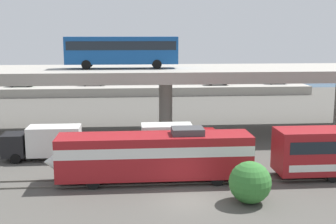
{
  "coord_description": "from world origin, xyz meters",
  "views": [
    {
      "loc": [
        -3.7,
        -28.0,
        11.25
      ],
      "look_at": [
        0.08,
        17.79,
        2.9
      ],
      "focal_mm": 46.68,
      "sensor_mm": 36.0,
      "label": 1
    }
  ],
  "objects_px": {
    "service_truck_east": "(45,142)",
    "parked_car_0": "(93,81)",
    "parked_car_2": "(276,80)",
    "parked_car_4": "(217,81)",
    "parked_car_1": "(268,78)",
    "parked_car_6": "(116,80)",
    "service_truck_west": "(176,139)",
    "parked_car_5": "(145,80)",
    "train_locomotive": "(145,154)",
    "parked_car_3": "(21,82)",
    "parked_car_7": "(201,79)",
    "transit_bus_on_overpass": "(122,49)"
  },
  "relations": [
    {
      "from": "train_locomotive",
      "to": "parked_car_1",
      "type": "distance_m",
      "value": 58.75
    },
    {
      "from": "parked_car_2",
      "to": "parked_car_5",
      "type": "bearing_deg",
      "value": -4.13
    },
    {
      "from": "parked_car_1",
      "to": "parked_car_5",
      "type": "xyz_separation_m",
      "value": [
        -24.55,
        -1.22,
        0.0
      ]
    },
    {
      "from": "service_truck_east",
      "to": "parked_car_0",
      "type": "relative_size",
      "value": 1.47
    },
    {
      "from": "parked_car_5",
      "to": "parked_car_4",
      "type": "bearing_deg",
      "value": 168.07
    },
    {
      "from": "parked_car_2",
      "to": "parked_car_4",
      "type": "distance_m",
      "value": 11.85
    },
    {
      "from": "service_truck_east",
      "to": "parked_car_6",
      "type": "height_order",
      "value": "parked_car_6"
    },
    {
      "from": "parked_car_7",
      "to": "parked_car_4",
      "type": "bearing_deg",
      "value": 124.36
    },
    {
      "from": "train_locomotive",
      "to": "parked_car_4",
      "type": "bearing_deg",
      "value": -107.13
    },
    {
      "from": "parked_car_4",
      "to": "parked_car_6",
      "type": "bearing_deg",
      "value": 167.79
    },
    {
      "from": "parked_car_6",
      "to": "parked_car_5",
      "type": "bearing_deg",
      "value": 167.11
    },
    {
      "from": "parked_car_7",
      "to": "train_locomotive",
      "type": "bearing_deg",
      "value": 76.56
    },
    {
      "from": "parked_car_2",
      "to": "transit_bus_on_overpass",
      "type": "bearing_deg",
      "value": 49.74
    },
    {
      "from": "parked_car_5",
      "to": "service_truck_east",
      "type": "bearing_deg",
      "value": 77.0
    },
    {
      "from": "parked_car_1",
      "to": "parked_car_6",
      "type": "relative_size",
      "value": 0.96
    },
    {
      "from": "transit_bus_on_overpass",
      "to": "parked_car_1",
      "type": "relative_size",
      "value": 2.72
    },
    {
      "from": "parked_car_4",
      "to": "parked_car_5",
      "type": "height_order",
      "value": "same"
    },
    {
      "from": "service_truck_east",
      "to": "parked_car_7",
      "type": "distance_m",
      "value": 50.24
    },
    {
      "from": "service_truck_west",
      "to": "parked_car_1",
      "type": "bearing_deg",
      "value": 63.4
    },
    {
      "from": "parked_car_7",
      "to": "parked_car_0",
      "type": "bearing_deg",
      "value": 6.9
    },
    {
      "from": "service_truck_east",
      "to": "parked_car_5",
      "type": "distance_m",
      "value": 45.88
    },
    {
      "from": "transit_bus_on_overpass",
      "to": "service_truck_west",
      "type": "xyz_separation_m",
      "value": [
        5.01,
        -8.96,
        -7.87
      ]
    },
    {
      "from": "parked_car_6",
      "to": "parked_car_4",
      "type": "bearing_deg",
      "value": 167.79
    },
    {
      "from": "parked_car_3",
      "to": "parked_car_7",
      "type": "relative_size",
      "value": 1.09
    },
    {
      "from": "train_locomotive",
      "to": "parked_car_0",
      "type": "height_order",
      "value": "train_locomotive"
    },
    {
      "from": "parked_car_5",
      "to": "parked_car_7",
      "type": "height_order",
      "value": "same"
    },
    {
      "from": "parked_car_4",
      "to": "service_truck_west",
      "type": "bearing_deg",
      "value": -105.89
    },
    {
      "from": "parked_car_0",
      "to": "parked_car_6",
      "type": "relative_size",
      "value": 1.01
    },
    {
      "from": "transit_bus_on_overpass",
      "to": "parked_car_6",
      "type": "height_order",
      "value": "transit_bus_on_overpass"
    },
    {
      "from": "service_truck_east",
      "to": "parked_car_5",
      "type": "bearing_deg",
      "value": -103.0
    },
    {
      "from": "service_truck_west",
      "to": "parked_car_6",
      "type": "bearing_deg",
      "value": 98.79
    },
    {
      "from": "parked_car_6",
      "to": "transit_bus_on_overpass",
      "type": "bearing_deg",
      "value": 93.24
    },
    {
      "from": "service_truck_east",
      "to": "parked_car_5",
      "type": "relative_size",
      "value": 1.57
    },
    {
      "from": "parked_car_5",
      "to": "parked_car_6",
      "type": "bearing_deg",
      "value": -12.89
    },
    {
      "from": "service_truck_east",
      "to": "parked_car_2",
      "type": "distance_m",
      "value": 55.73
    },
    {
      "from": "transit_bus_on_overpass",
      "to": "parked_car_5",
      "type": "distance_m",
      "value": 36.62
    },
    {
      "from": "service_truck_east",
      "to": "parked_car_0",
      "type": "height_order",
      "value": "parked_car_0"
    },
    {
      "from": "service_truck_east",
      "to": "service_truck_west",
      "type": "bearing_deg",
      "value": -180.0
    },
    {
      "from": "parked_car_4",
      "to": "parked_car_5",
      "type": "relative_size",
      "value": 1.02
    },
    {
      "from": "parked_car_3",
      "to": "parked_car_2",
      "type": "bearing_deg",
      "value": 0.6
    },
    {
      "from": "train_locomotive",
      "to": "parked_car_3",
      "type": "height_order",
      "value": "train_locomotive"
    },
    {
      "from": "parked_car_5",
      "to": "parked_car_1",
      "type": "bearing_deg",
      "value": -177.14
    },
    {
      "from": "parked_car_0",
      "to": "parked_car_3",
      "type": "distance_m",
      "value": 13.0
    },
    {
      "from": "transit_bus_on_overpass",
      "to": "parked_car_0",
      "type": "xyz_separation_m",
      "value": [
        -6.24,
        34.04,
        -7.16
      ]
    },
    {
      "from": "parked_car_1",
      "to": "train_locomotive",
      "type": "bearing_deg",
      "value": 63.67
    },
    {
      "from": "train_locomotive",
      "to": "service_truck_east",
      "type": "height_order",
      "value": "train_locomotive"
    },
    {
      "from": "train_locomotive",
      "to": "service_truck_east",
      "type": "relative_size",
      "value": 2.3
    },
    {
      "from": "parked_car_7",
      "to": "parked_car_6",
      "type": "bearing_deg",
      "value": -1.64
    },
    {
      "from": "service_truck_west",
      "to": "parked_car_4",
      "type": "bearing_deg",
      "value": 74.11
    },
    {
      "from": "parked_car_3",
      "to": "parked_car_4",
      "type": "height_order",
      "value": "same"
    }
  ]
}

